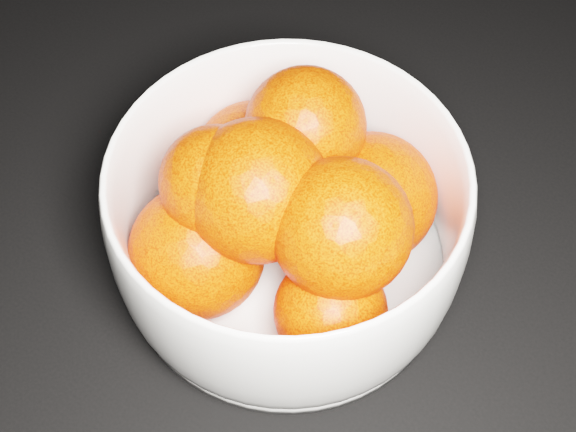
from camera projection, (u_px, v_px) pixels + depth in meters
The scene contains 2 objects.
bowl at pixel (288, 221), 0.50m from camera, with size 0.22×0.22×0.11m.
orange_pile at pixel (285, 203), 0.49m from camera, with size 0.18×0.18×0.13m.
Camera 1 is at (-0.09, -0.48, 0.47)m, focal length 50.00 mm.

